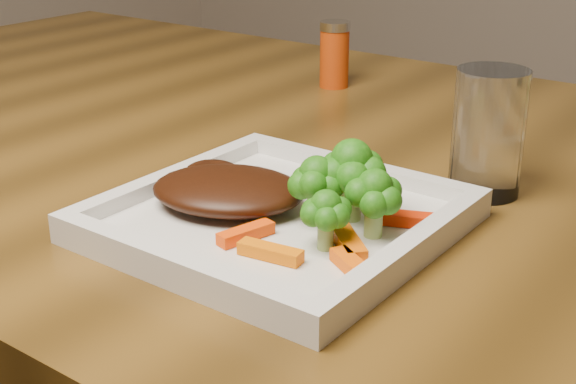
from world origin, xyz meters
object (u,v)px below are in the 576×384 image
Objects in this scene: plate at (279,223)px; steak at (228,190)px; spice_shaker at (334,54)px; drinking_glass at (488,133)px.

steak is at bearing -170.83° from plate.
spice_shaker reaches higher than plate.
drinking_glass is at bearing -36.38° from spice_shaker.
steak is at bearing -129.06° from drinking_glass.
plate is 2.25× the size of drinking_glass.
plate is at bearing -61.97° from spice_shaker.
drinking_glass reaches higher than spice_shaker.
steak is 1.48× the size of spice_shaker.
steak reaches higher than plate.
drinking_glass reaches higher than plate.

